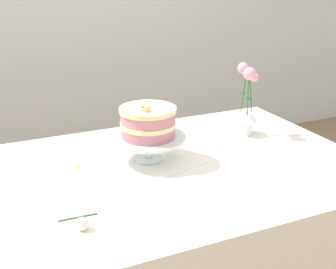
% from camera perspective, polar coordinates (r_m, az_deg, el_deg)
% --- Properties ---
extents(dining_table, '(1.40, 1.00, 0.74)m').
position_cam_1_polar(dining_table, '(1.74, 1.85, -6.95)').
color(dining_table, white).
rests_on(dining_table, ground).
extents(linen_napkin, '(0.39, 0.39, 0.00)m').
position_cam_1_polar(linen_napkin, '(1.76, -2.46, -3.25)').
color(linen_napkin, white).
rests_on(linen_napkin, dining_table).
extents(cake_stand, '(0.29, 0.29, 0.10)m').
position_cam_1_polar(cake_stand, '(1.72, -2.50, -0.77)').
color(cake_stand, silver).
rests_on(cake_stand, linen_napkin).
extents(layer_cake, '(0.21, 0.21, 0.12)m').
position_cam_1_polar(layer_cake, '(1.70, -2.54, 1.59)').
color(layer_cake, '#CC7A84').
rests_on(layer_cake, cake_stand).
extents(flower_vase, '(0.11, 0.11, 0.32)m').
position_cam_1_polar(flower_vase, '(2.01, 9.79, 3.42)').
color(flower_vase, silver).
rests_on(flower_vase, dining_table).
extents(teacup, '(0.13, 0.12, 0.07)m').
position_cam_1_polar(teacup, '(1.69, 20.22, -4.59)').
color(teacup, white).
rests_on(teacup, dining_table).
extents(fallen_rose, '(0.12, 0.09, 0.04)m').
position_cam_1_polar(fallen_rose, '(1.34, -10.77, -10.94)').
color(fallen_rose, '#2D6028').
rests_on(fallen_rose, dining_table).
extents(loose_petal_0, '(0.03, 0.04, 0.00)m').
position_cam_1_polar(loose_petal_0, '(1.73, -11.14, -4.07)').
color(loose_petal_0, yellow).
rests_on(loose_petal_0, dining_table).
extents(loose_petal_1, '(0.04, 0.04, 0.00)m').
position_cam_1_polar(loose_petal_1, '(1.90, 6.56, -1.47)').
color(loose_petal_1, pink).
rests_on(loose_petal_1, dining_table).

